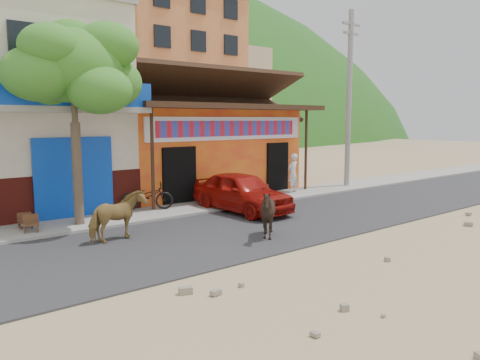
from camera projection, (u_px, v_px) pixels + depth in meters
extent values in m
plane|color=#9E825B|center=(333.00, 242.00, 12.33)|extent=(120.00, 120.00, 0.00)
cube|color=#28282B|center=(269.00, 225.00, 14.26)|extent=(60.00, 5.00, 0.04)
cube|color=gray|center=(203.00, 207.00, 16.94)|extent=(60.00, 2.00, 0.12)
cube|color=orange|center=(189.00, 151.00, 21.05)|extent=(8.00, 6.00, 3.60)
cube|color=beige|center=(5.00, 111.00, 16.14)|extent=(7.00, 6.00, 7.00)
cube|color=#CC723F|center=(165.00, 83.00, 35.66)|extent=(9.00, 9.00, 12.00)
cube|color=tan|center=(215.00, 101.00, 46.04)|extent=(8.00, 8.00, 10.00)
cylinder|color=gray|center=(349.00, 99.00, 21.55)|extent=(0.24, 0.24, 8.00)
imported|color=olive|center=(118.00, 216.00, 12.21)|extent=(1.65, 1.01, 1.29)
imported|color=black|center=(268.00, 214.00, 12.51)|extent=(1.25, 1.12, 1.32)
imported|color=#9E110B|center=(241.00, 192.00, 16.09)|extent=(1.71, 4.08, 1.38)
imported|color=black|center=(147.00, 196.00, 16.02)|extent=(1.86, 1.36, 0.93)
imported|color=silver|center=(293.00, 173.00, 19.84)|extent=(0.68, 0.53, 1.65)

